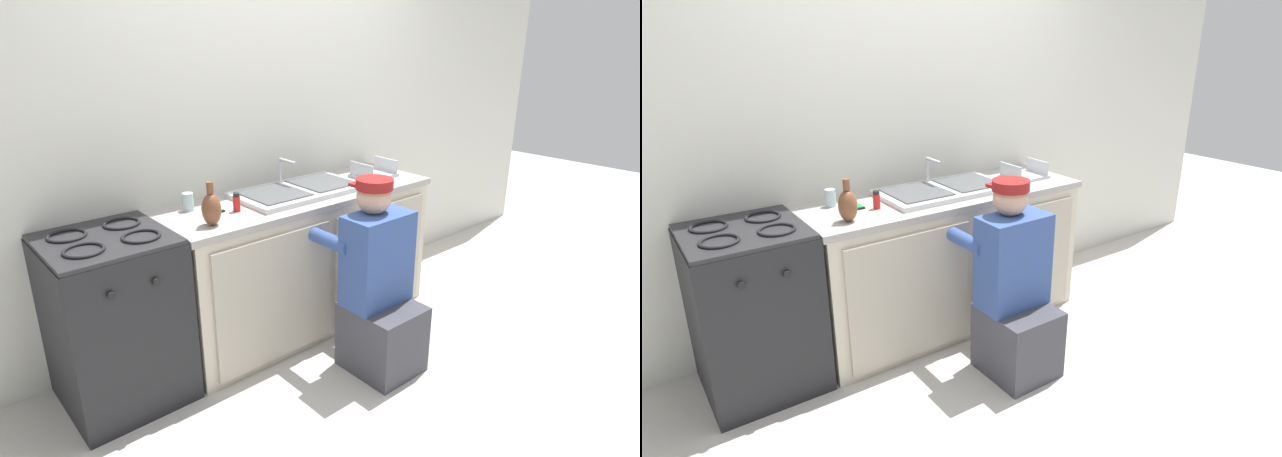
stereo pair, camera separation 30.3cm
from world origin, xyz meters
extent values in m
plane|color=beige|center=(0.00, 0.00, 0.00)|extent=(12.00, 12.00, 0.00)
cube|color=silver|center=(0.00, 0.65, 1.25)|extent=(6.00, 0.10, 2.50)
cube|color=beige|center=(0.00, 0.30, 0.43)|extent=(1.76, 0.60, 0.85)
cube|color=#AFA694|center=(-0.42, -0.01, 0.43)|extent=(0.77, 0.02, 0.75)
cube|color=#AFA694|center=(0.42, -0.01, 0.43)|extent=(0.77, 0.02, 0.75)
cube|color=#9E9993|center=(0.00, 0.30, 0.87)|extent=(1.80, 0.62, 0.04)
cube|color=silver|center=(0.00, 0.30, 0.91)|extent=(0.80, 0.44, 0.03)
cube|color=#4C4F51|center=(-0.19, 0.30, 0.92)|extent=(0.33, 0.35, 0.01)
cube|color=#4C4F51|center=(0.19, 0.30, 0.92)|extent=(0.33, 0.35, 0.01)
cylinder|color=#B7BABF|center=(0.00, 0.49, 0.98)|extent=(0.02, 0.02, 0.18)
cylinder|color=#B7BABF|center=(0.00, 0.41, 1.07)|extent=(0.02, 0.16, 0.02)
cube|color=black|center=(-1.20, 0.30, 0.44)|extent=(0.59, 0.60, 0.88)
cube|color=#262628|center=(-1.20, 0.30, 0.89)|extent=(0.58, 0.59, 0.02)
torus|color=black|center=(-1.33, 0.18, 0.91)|extent=(0.19, 0.19, 0.02)
torus|color=black|center=(-1.06, 0.18, 0.91)|extent=(0.19, 0.19, 0.02)
torus|color=black|center=(-1.33, 0.42, 0.91)|extent=(0.19, 0.19, 0.02)
torus|color=black|center=(-1.06, 0.42, 0.91)|extent=(0.19, 0.19, 0.02)
cylinder|color=black|center=(-1.30, -0.01, 0.75)|extent=(0.04, 0.02, 0.04)
cylinder|color=black|center=(-1.09, -0.01, 0.75)|extent=(0.04, 0.02, 0.04)
cube|color=#3F3F47|center=(0.02, -0.42, 0.20)|extent=(0.36, 0.40, 0.40)
cube|color=#334C8C|center=(0.02, -0.36, 0.66)|extent=(0.38, 0.22, 0.52)
sphere|color=tan|center=(0.02, -0.32, 1.01)|extent=(0.19, 0.19, 0.19)
cylinder|color=maroon|center=(0.02, -0.32, 1.08)|extent=(0.20, 0.20, 0.06)
cube|color=maroon|center=(0.02, -0.23, 1.06)|extent=(0.13, 0.09, 0.02)
cylinder|color=#334C8C|center=(-0.15, -0.16, 0.75)|extent=(0.08, 0.30, 0.08)
cylinder|color=#334C8C|center=(0.19, -0.16, 0.75)|extent=(0.08, 0.30, 0.08)
cube|color=black|center=(-0.57, 0.35, 0.90)|extent=(0.07, 0.14, 0.01)
cube|color=green|center=(-0.57, 0.35, 0.90)|extent=(0.06, 0.12, 0.00)
cylinder|color=red|center=(-0.48, 0.24, 0.93)|extent=(0.04, 0.04, 0.08)
cylinder|color=black|center=(-0.48, 0.24, 0.99)|extent=(0.04, 0.04, 0.02)
ellipsoid|color=brown|center=(-0.70, 0.14, 0.98)|extent=(0.10, 0.10, 0.17)
cylinder|color=brown|center=(-0.70, 0.14, 1.09)|extent=(0.04, 0.04, 0.06)
cube|color=#B2B7BC|center=(0.63, 0.27, 0.90)|extent=(0.28, 0.22, 0.02)
cube|color=#B2B7BC|center=(0.52, 0.27, 0.95)|extent=(0.01, 0.21, 0.10)
cube|color=#B2B7BC|center=(0.75, 0.27, 0.95)|extent=(0.01, 0.21, 0.10)
cylinder|color=#ADC6CC|center=(-0.68, 0.43, 0.94)|extent=(0.06, 0.06, 0.10)
camera|label=1|loc=(-1.97, -2.18, 1.83)|focal=30.00mm
camera|label=2|loc=(-1.73, -2.37, 1.83)|focal=30.00mm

